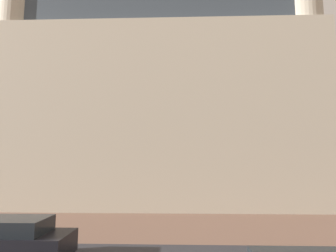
{
  "coord_description": "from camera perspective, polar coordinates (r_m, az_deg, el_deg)",
  "views": [
    {
      "loc": [
        -0.09,
        -0.67,
        3.7
      ],
      "look_at": [
        -0.44,
        9.45,
        4.97
      ],
      "focal_mm": 29.39,
      "sensor_mm": 36.0,
      "label": 1
    }
  ],
  "objects": [
    {
      "name": "landmark_building",
      "position": [
        27.93,
        -0.83,
        3.67
      ],
      "size": [
        27.04,
        15.57,
        32.15
      ],
      "color": "#B2A893",
      "rests_on": "ground_plane"
    },
    {
      "name": "car_black",
      "position": [
        12.39,
        -29.17,
        -20.08
      ],
      "size": [
        4.06,
        2.1,
        1.57
      ],
      "color": "black",
      "rests_on": "ground_plane"
    }
  ]
}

